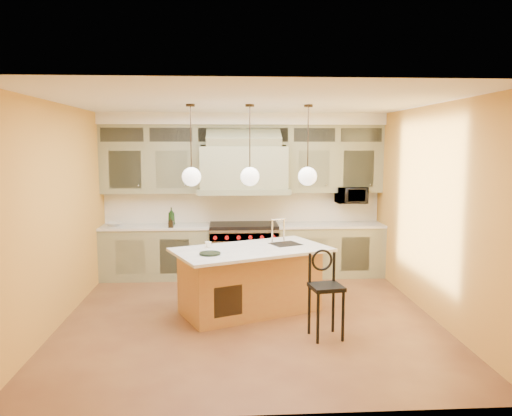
{
  "coord_description": "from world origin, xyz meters",
  "views": [
    {
      "loc": [
        -0.31,
        -6.6,
        2.36
      ],
      "look_at": [
        0.13,
        0.7,
        1.43
      ],
      "focal_mm": 35.0,
      "sensor_mm": 36.0,
      "label": 1
    }
  ],
  "objects": [
    {
      "name": "back_cabinetry",
      "position": [
        0.0,
        2.23,
        1.43
      ],
      "size": [
        5.0,
        0.77,
        2.9
      ],
      "color": "gray",
      "rests_on": "floor"
    },
    {
      "name": "fruit_bowl",
      "position": [
        -2.26,
        2.15,
        0.97
      ],
      "size": [
        0.28,
        0.28,
        0.07
      ],
      "primitive_type": "imported",
      "rotation": [
        0.0,
        0.0,
        -0.06
      ],
      "color": "silver",
      "rests_on": "back_cabinetry"
    },
    {
      "name": "wall_right",
      "position": [
        2.5,
        0.0,
        1.45
      ],
      "size": [
        0.0,
        5.0,
        5.0
      ],
      "primitive_type": "plane",
      "rotation": [
        1.57,
        0.0,
        -1.57
      ],
      "color": "gold",
      "rests_on": "ground"
    },
    {
      "name": "wall_back",
      "position": [
        0.0,
        2.5,
        1.45
      ],
      "size": [
        5.0,
        0.0,
        5.0
      ],
      "primitive_type": "plane",
      "rotation": [
        1.57,
        0.0,
        0.0
      ],
      "color": "gold",
      "rests_on": "ground"
    },
    {
      "name": "oil_bottle_b",
      "position": [
        -1.26,
        1.92,
        1.03
      ],
      "size": [
        0.09,
        0.09,
        0.18
      ],
      "primitive_type": "imported",
      "rotation": [
        0.0,
        0.0,
        -0.08
      ],
      "color": "black",
      "rests_on": "back_cabinetry"
    },
    {
      "name": "ceiling",
      "position": [
        0.0,
        0.0,
        2.9
      ],
      "size": [
        5.0,
        5.0,
        0.0
      ],
      "primitive_type": "plane",
      "rotation": [
        3.14,
        0.0,
        0.0
      ],
      "color": "white",
      "rests_on": "wall_back"
    },
    {
      "name": "wall_front",
      "position": [
        0.0,
        -2.5,
        1.45
      ],
      "size": [
        5.0,
        0.0,
        5.0
      ],
      "primitive_type": "plane",
      "rotation": [
        -1.57,
        0.0,
        0.0
      ],
      "color": "gold",
      "rests_on": "ground"
    },
    {
      "name": "pendant_center",
      "position": [
        0.02,
        0.26,
        1.95
      ],
      "size": [
        0.26,
        0.26,
        1.11
      ],
      "color": "#2D2319",
      "rests_on": "ceiling"
    },
    {
      "name": "microwave",
      "position": [
        1.95,
        2.25,
        1.45
      ],
      "size": [
        0.54,
        0.37,
        0.3
      ],
      "primitive_type": "imported",
      "color": "black",
      "rests_on": "back_cabinetry"
    },
    {
      "name": "pendant_right",
      "position": [
        0.82,
        0.26,
        1.95
      ],
      "size": [
        0.26,
        0.26,
        1.11
      ],
      "color": "#2D2319",
      "rests_on": "ceiling"
    },
    {
      "name": "wall_left",
      "position": [
        -2.5,
        0.0,
        1.45
      ],
      "size": [
        0.0,
        5.0,
        5.0
      ],
      "primitive_type": "plane",
      "rotation": [
        1.57,
        0.0,
        1.57
      ],
      "color": "gold",
      "rests_on": "ground"
    },
    {
      "name": "cup",
      "position": [
        -0.57,
        0.3,
        0.96
      ],
      "size": [
        0.1,
        0.1,
        0.08
      ],
      "primitive_type": "imported",
      "rotation": [
        0.0,
        0.0,
        0.15
      ],
      "color": "white",
      "rests_on": "kitchen_island"
    },
    {
      "name": "floor",
      "position": [
        0.0,
        0.0,
        0.0
      ],
      "size": [
        5.0,
        5.0,
        0.0
      ],
      "primitive_type": "plane",
      "color": "brown",
      "rests_on": "ground"
    },
    {
      "name": "pendant_left",
      "position": [
        -0.78,
        0.26,
        1.95
      ],
      "size": [
        0.26,
        0.26,
        1.11
      ],
      "color": "#2D2319",
      "rests_on": "ceiling"
    },
    {
      "name": "range",
      "position": [
        0.0,
        2.14,
        0.49
      ],
      "size": [
        1.2,
        0.74,
        0.96
      ],
      "color": "silver",
      "rests_on": "floor"
    },
    {
      "name": "kitchen_island",
      "position": [
        0.03,
        0.26,
        0.47
      ],
      "size": [
        2.38,
        1.88,
        1.35
      ],
      "rotation": [
        0.0,
        0.0,
        0.41
      ],
      "color": "#A6693A",
      "rests_on": "floor"
    },
    {
      "name": "oil_bottle_a",
      "position": [
        -1.27,
        2.15,
        1.1
      ],
      "size": [
        0.14,
        0.14,
        0.32
      ],
      "primitive_type": "imported",
      "rotation": [
        0.0,
        0.0,
        0.15
      ],
      "color": "black",
      "rests_on": "back_cabinetry"
    },
    {
      "name": "counter_stool",
      "position": [
        0.9,
        -0.74,
        0.61
      ],
      "size": [
        0.43,
        0.43,
        1.07
      ],
      "rotation": [
        0.0,
        0.0,
        0.16
      ],
      "color": "black",
      "rests_on": "floor"
    }
  ]
}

